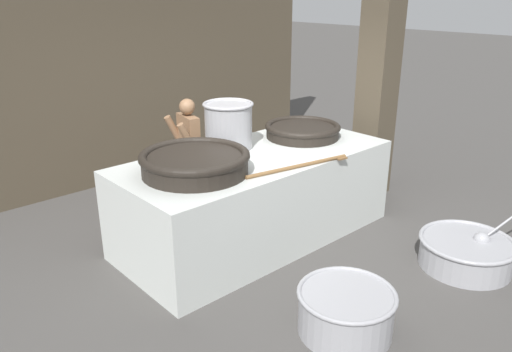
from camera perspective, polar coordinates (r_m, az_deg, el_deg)
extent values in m
plane|color=#474442|center=(6.09, 0.00, -6.86)|extent=(60.00, 60.00, 0.00)
cube|color=#4C4233|center=(7.84, -14.97, 14.60)|extent=(6.91, 0.24, 4.15)
cube|color=#4C4233|center=(7.08, 14.07, 14.09)|extent=(0.42, 0.42, 4.15)
cube|color=silver|center=(5.86, 0.00, -2.37)|extent=(3.23, 1.45, 1.04)
cylinder|color=black|center=(5.12, -6.99, 1.30)|extent=(1.09, 1.09, 0.19)
torus|color=black|center=(5.08, -7.03, 2.31)|extent=(1.13, 1.13, 0.09)
cylinder|color=black|center=(6.37, 5.34, 5.03)|extent=(0.92, 0.92, 0.14)
torus|color=black|center=(6.35, 5.36, 5.63)|extent=(0.95, 0.95, 0.07)
cylinder|color=#9E9EA3|center=(5.88, -3.17, 5.70)|extent=(0.55, 0.55, 0.52)
torus|color=#9E9EA3|center=(5.82, -3.22, 8.20)|extent=(0.59, 0.59, 0.04)
cylinder|color=brown|center=(5.28, 4.85, 1.14)|extent=(1.27, 0.27, 0.04)
cube|color=brown|center=(5.63, 9.64, 2.08)|extent=(0.14, 0.12, 0.02)
cylinder|color=#8C6647|center=(6.74, -7.19, -0.77)|extent=(0.11, 0.11, 0.73)
cylinder|color=#8C6647|center=(6.88, -7.72, -0.35)|extent=(0.11, 0.11, 0.73)
cube|color=#722D4C|center=(6.76, -7.51, 0.61)|extent=(0.22, 0.25, 0.48)
cube|color=#8C6647|center=(6.61, -7.71, 4.60)|extent=(0.23, 0.47, 0.54)
cylinder|color=#8C6647|center=(6.38, -7.67, 3.99)|extent=(0.31, 0.15, 0.50)
cylinder|color=#8C6647|center=(6.77, -9.18, 4.90)|extent=(0.31, 0.15, 0.50)
sphere|color=#8C6647|center=(6.51, -7.87, 7.85)|extent=(0.21, 0.21, 0.21)
cylinder|color=#9E9EA3|center=(5.85, 22.83, -8.19)|extent=(0.95, 0.95, 0.30)
torus|color=#9E9EA3|center=(5.78, 23.04, -6.87)|extent=(1.00, 1.00, 0.05)
cylinder|color=#6B9347|center=(5.82, 22.92, -7.60)|extent=(0.84, 0.84, 0.08)
sphere|color=#9E9EA3|center=(5.88, 24.36, -6.65)|extent=(0.17, 0.17, 0.17)
cylinder|color=#9E9EA3|center=(5.98, 27.07, -4.33)|extent=(0.57, 0.33, 0.46)
cylinder|color=#9E9EA3|center=(4.53, 10.20, -15.10)|extent=(0.82, 0.82, 0.38)
torus|color=#9E9EA3|center=(4.42, 10.36, -13.10)|extent=(0.86, 0.86, 0.04)
cylinder|color=orange|center=(4.48, 10.27, -14.21)|extent=(0.72, 0.72, 0.10)
cylinder|color=orange|center=(4.44, 10.17, -13.50)|extent=(0.05, 0.06, 0.04)
cylinder|color=orange|center=(4.46, 10.59, -13.53)|extent=(0.04, 0.05, 0.03)
cylinder|color=orange|center=(4.45, 9.03, -13.32)|extent=(0.04, 0.04, 0.04)
cylinder|color=orange|center=(4.64, 12.22, -12.15)|extent=(0.04, 0.06, 0.02)
cylinder|color=orange|center=(4.31, 12.72, -14.92)|extent=(0.05, 0.05, 0.04)
cylinder|color=orange|center=(4.42, 10.39, -13.71)|extent=(0.06, 0.06, 0.04)
cylinder|color=orange|center=(4.63, 8.91, -11.98)|extent=(0.06, 0.04, 0.03)
cylinder|color=orange|center=(4.42, 10.17, -13.76)|extent=(0.05, 0.05, 0.03)
cylinder|color=orange|center=(4.32, 8.60, -14.53)|extent=(0.06, 0.06, 0.03)
cylinder|color=orange|center=(4.37, 11.36, -14.24)|extent=(0.05, 0.05, 0.04)
cylinder|color=orange|center=(4.41, 12.12, -13.96)|extent=(0.04, 0.04, 0.04)
cylinder|color=orange|center=(4.45, 13.10, -13.74)|extent=(0.05, 0.05, 0.03)
cylinder|color=orange|center=(4.58, 11.70, -12.50)|extent=(0.04, 0.04, 0.04)
cylinder|color=orange|center=(4.42, 8.63, -13.72)|extent=(0.04, 0.05, 0.03)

